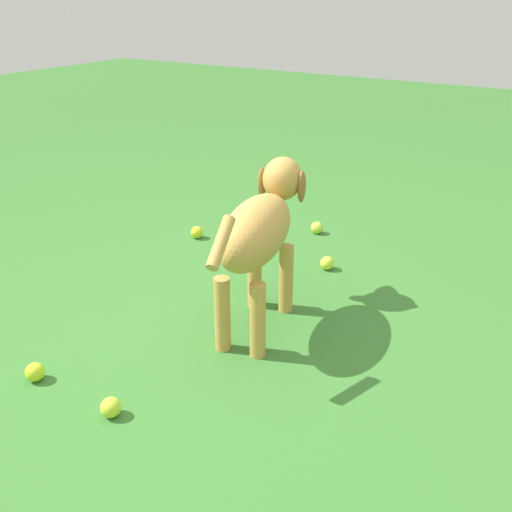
{
  "coord_description": "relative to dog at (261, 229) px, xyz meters",
  "views": [
    {
      "loc": [
        -1.5,
        -1.26,
        1.24
      ],
      "look_at": [
        0.23,
        -0.17,
        0.31
      ],
      "focal_mm": 42.23,
      "sensor_mm": 36.0,
      "label": 1
    }
  ],
  "objects": [
    {
      "name": "ground",
      "position": [
        -0.28,
        0.15,
        -0.4
      ],
      "size": [
        14.0,
        14.0,
        0.0
      ],
      "primitive_type": "plane",
      "color": "#38722D"
    },
    {
      "name": "tennis_ball_2",
      "position": [
        0.56,
        0.75,
        -0.37
      ],
      "size": [
        0.07,
        0.07,
        0.07
      ],
      "primitive_type": "sphere",
      "color": "#CBD22B",
      "rests_on": "ground"
    },
    {
      "name": "tennis_ball_1",
      "position": [
        -0.74,
        0.09,
        -0.37
      ],
      "size": [
        0.07,
        0.07,
        0.07
      ],
      "primitive_type": "sphere",
      "color": "#C6DD36",
      "rests_on": "ground"
    },
    {
      "name": "dog",
      "position": [
        0.0,
        0.0,
        0.0
      ],
      "size": [
        0.88,
        0.34,
        0.61
      ],
      "rotation": [
        0.0,
        0.0,
        0.23
      ],
      "color": "#C69347",
      "rests_on": "ground"
    },
    {
      "name": "tennis_ball_3",
      "position": [
        0.58,
        -0.01,
        -0.37
      ],
      "size": [
        0.07,
        0.07,
        0.07
      ],
      "primitive_type": "sphere",
      "color": "#D0DE3F",
      "rests_on": "ground"
    },
    {
      "name": "tennis_ball_0",
      "position": [
        -0.75,
        0.44,
        -0.37
      ],
      "size": [
        0.07,
        0.07,
        0.07
      ],
      "primitive_type": "sphere",
      "color": "#C3DD29",
      "rests_on": "ground"
    },
    {
      "name": "tennis_ball_4",
      "position": [
        0.97,
        0.24,
        -0.37
      ],
      "size": [
        0.07,
        0.07,
        0.07
      ],
      "primitive_type": "sphere",
      "color": "#C5E141",
      "rests_on": "ground"
    }
  ]
}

